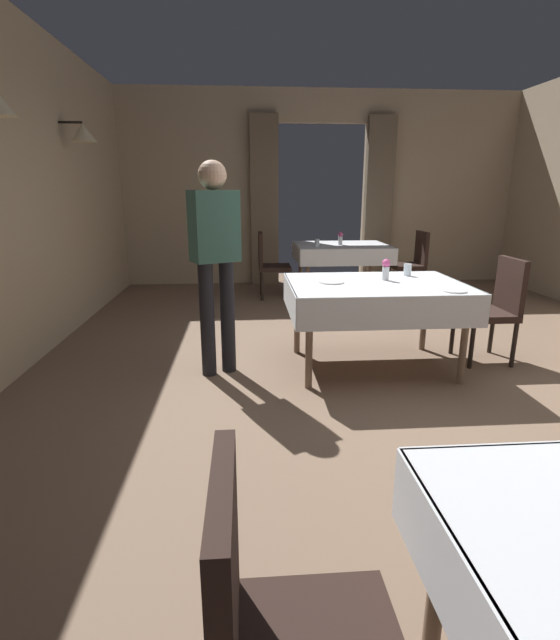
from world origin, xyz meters
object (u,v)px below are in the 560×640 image
Objects in this scene: chair_mid_right at (495,305)px; chair_far_left at (269,262)px; dining_table_far at (341,250)px; glass_mid_c at (407,270)px; plate_mid_d at (454,291)px; flower_vase_mid at (386,269)px; person_waiter_by_doorway at (215,252)px; glass_far_b at (317,243)px; dining_table_mid at (375,292)px; plate_mid_b at (331,282)px; chair_near_left at (279,635)px; chair_far_right at (413,261)px; flower_vase_far at (340,238)px.

chair_far_left is at bearing 124.65° from chair_mid_right.
dining_table_far is at bearing 1.27° from chair_far_left.
plate_mid_d is (0.13, -0.70, -0.05)m from glass_mid_c.
person_waiter_by_doorway is at bearing -174.31° from flower_vase_mid.
flower_vase_mid is 2.47m from glass_far_b.
dining_table_mid is 0.38m from plate_mid_b.
glass_mid_c is (0.37, 0.30, 0.14)m from dining_table_mid.
glass_mid_c is at bearing -65.63° from chair_far_left.
dining_table_far is (0.29, 2.81, -0.00)m from dining_table_mid.
chair_far_left is (0.28, 5.73, 0.00)m from chair_near_left.
chair_near_left is 1.00× the size of chair_far_left.
dining_table_mid is 6.85× the size of plate_mid_b.
chair_mid_right is 4.35× the size of plate_mid_b.
plate_mid_b is 1.97× the size of glass_mid_c.
chair_mid_right is 0.54× the size of person_waiter_by_doorway.
chair_mid_right is 8.64× the size of glass_far_b.
person_waiter_by_doorway is at bearing -178.44° from dining_table_mid.
plate_mid_d is (0.39, -0.50, -0.09)m from flower_vase_mid.
plate_mid_b is at bearing -82.11° from chair_far_left.
flower_vase_mid reaches higher than chair_far_right.
flower_vase_mid reaches higher than plate_mid_b.
chair_far_right is (1.04, -0.04, -0.15)m from dining_table_far.
chair_far_left reaches higher than glass_far_b.
glass_mid_c is at bearing 11.27° from person_waiter_by_doorway.
chair_far_right is at bearing -0.55° from chair_far_left.
chair_mid_right is 5.15× the size of flower_vase_far.
dining_table_far is at bearing 177.62° from chair_far_right.
chair_far_right is at bearing 68.84° from glass_mid_c.
person_waiter_by_doorway reaches higher than flower_vase_mid.
chair_far_right is 5.04× the size of plate_mid_d.
flower_vase_far is at bearing 77.30° from chair_near_left.
plate_mid_d is at bearing -52.00° from flower_vase_mid.
chair_far_left is at bearing 160.83° from glass_far_b.
chair_mid_right is at bearing -63.77° from glass_far_b.
flower_vase_mid reaches higher than flower_vase_far.
plate_mid_d is 3.02m from glass_far_b.
glass_mid_c is at bearing 66.58° from chair_near_left.
glass_far_b is at bearing -171.87° from chair_far_right.
plate_mid_d reaches higher than dining_table_far.
chair_far_right is at bearing 67.55° from chair_near_left.
dining_table_mid is 2.83m from dining_table_far.
dining_table_far is at bearing 77.10° from chair_near_left.
flower_vase_far is at bearing 86.86° from flower_vase_mid.
chair_far_right is at bearing 65.47° from flower_vase_mid.
chair_near_left is 8.56× the size of glass_mid_c.
glass_mid_c is 2.48m from flower_vase_far.
flower_vase_mid is 0.33m from glass_mid_c.
plate_mid_b is 0.12× the size of person_waiter_by_doorway.
dining_table_far is 2.52m from glass_mid_c.
chair_mid_right is at bearing -1.30° from flower_vase_mid.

